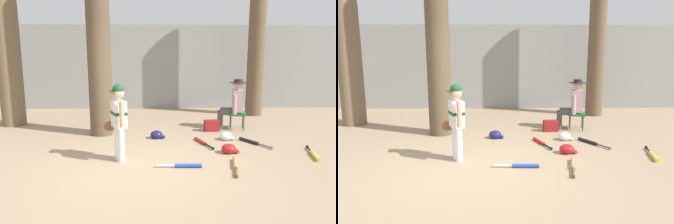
% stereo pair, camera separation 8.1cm
% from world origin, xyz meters
% --- Properties ---
extents(ground_plane, '(60.00, 60.00, 0.00)m').
position_xyz_m(ground_plane, '(0.00, 0.00, 0.00)').
color(ground_plane, '#9E8466').
extents(concrete_back_wall, '(18.00, 0.36, 2.71)m').
position_xyz_m(concrete_back_wall, '(0.00, 5.85, 1.35)').
color(concrete_back_wall, gray).
rests_on(concrete_back_wall, ground).
extents(tree_near_player, '(0.72, 0.72, 5.07)m').
position_xyz_m(tree_near_player, '(-0.83, 2.31, 2.19)').
color(tree_near_player, brown).
rests_on(tree_near_player, ground).
extents(tree_behind_spectator, '(0.76, 0.76, 4.84)m').
position_xyz_m(tree_behind_spectator, '(3.29, 4.47, 2.04)').
color(tree_behind_spectator, brown).
rests_on(tree_behind_spectator, ground).
extents(young_ballplayer, '(0.46, 0.55, 1.31)m').
position_xyz_m(young_ballplayer, '(-0.22, 0.55, 0.74)').
color(young_ballplayer, white).
rests_on(young_ballplayer, ground).
extents(folding_stool, '(0.47, 0.47, 0.41)m').
position_xyz_m(folding_stool, '(2.34, 2.70, 0.36)').
color(folding_stool, '#196B2D').
rests_on(folding_stool, ground).
extents(seated_spectator, '(0.68, 0.54, 1.20)m').
position_xyz_m(seated_spectator, '(2.25, 2.72, 0.64)').
color(seated_spectator, '#47474C').
rests_on(seated_spectator, ground).
extents(handbag_beside_stool, '(0.36, 0.21, 0.26)m').
position_xyz_m(handbag_beside_stool, '(1.70, 2.51, 0.13)').
color(handbag_beside_stool, maroon).
rests_on(handbag_beside_stool, ground).
extents(tree_far_left, '(0.89, 0.89, 7.03)m').
position_xyz_m(tree_far_left, '(-3.22, 3.32, 3.06)').
color(tree_far_left, brown).
rests_on(tree_far_left, ground).
extents(bat_black_composite, '(0.48, 0.73, 0.07)m').
position_xyz_m(bat_black_composite, '(2.33, 1.47, 0.03)').
color(bat_black_composite, black).
rests_on(bat_black_composite, ground).
extents(bat_red_barrel, '(0.31, 0.76, 0.07)m').
position_xyz_m(bat_red_barrel, '(1.32, 1.49, 0.03)').
color(bat_red_barrel, red).
rests_on(bat_red_barrel, ground).
extents(bat_yellow_trainer, '(0.23, 0.78, 0.07)m').
position_xyz_m(bat_yellow_trainer, '(3.20, 0.62, 0.03)').
color(bat_yellow_trainer, yellow).
rests_on(bat_yellow_trainer, ground).
extents(bat_wood_tan, '(0.23, 0.82, 0.07)m').
position_xyz_m(bat_wood_tan, '(1.68, 0.18, 0.03)').
color(bat_wood_tan, tan).
rests_on(bat_wood_tan, ground).
extents(bat_blue_youth, '(0.72, 0.09, 0.07)m').
position_xyz_m(bat_blue_youth, '(0.86, 0.14, 0.03)').
color(bat_blue_youth, '#2347AD').
rests_on(bat_blue_youth, ground).
extents(batting_helmet_red, '(0.32, 0.25, 0.19)m').
position_xyz_m(batting_helmet_red, '(1.73, 0.85, 0.08)').
color(batting_helmet_red, '#A81919').
rests_on(batting_helmet_red, ground).
extents(batting_helmet_navy, '(0.32, 0.24, 0.18)m').
position_xyz_m(batting_helmet_navy, '(0.41, 1.91, 0.08)').
color(batting_helmet_navy, navy).
rests_on(batting_helmet_navy, ground).
extents(batting_helmet_white, '(0.31, 0.24, 0.18)m').
position_xyz_m(batting_helmet_white, '(1.88, 1.74, 0.08)').
color(batting_helmet_white, silver).
rests_on(batting_helmet_white, ground).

